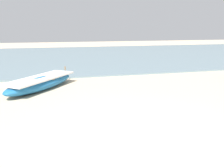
{
  "coord_description": "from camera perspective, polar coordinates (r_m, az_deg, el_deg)",
  "views": [
    {
      "loc": [
        -1.98,
        -5.46,
        2.66
      ],
      "look_at": [
        0.31,
        3.17,
        0.6
      ],
      "focal_mm": 39.89,
      "sensor_mm": 36.0,
      "label": 1
    }
  ],
  "objects": [
    {
      "name": "fishing_boat_1",
      "position": [
        11.19,
        -16.02,
        0.28
      ],
      "size": [
        3.41,
        3.88,
        0.74
      ],
      "rotation": [
        0.0,
        0.0,
        0.9
      ],
      "color": "#1E669E",
      "rests_on": "ground"
    },
    {
      "name": "ground",
      "position": [
        6.38,
        4.76,
        -11.66
      ],
      "size": [
        80.0,
        80.0,
        0.0
      ],
      "primitive_type": "plane",
      "color": "beige"
    },
    {
      "name": "sea_water",
      "position": [
        23.16,
        -9.92,
        6.29
      ],
      "size": [
        60.0,
        20.0,
        0.08
      ],
      "primitive_type": "cube",
      "color": "slate",
      "rests_on": "ground"
    }
  ]
}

